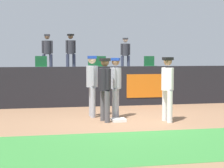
# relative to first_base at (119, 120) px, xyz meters

# --- Properties ---
(ground_plane) EXTENTS (60.00, 60.00, 0.00)m
(ground_plane) POSITION_rel_first_base_xyz_m (0.11, 0.02, -0.04)
(ground_plane) COLOR #936B4C
(grass_foreground_strip) EXTENTS (18.00, 2.80, 0.01)m
(grass_foreground_strip) POSITION_rel_first_base_xyz_m (0.11, -2.88, -0.04)
(grass_foreground_strip) COLOR #388438
(grass_foreground_strip) RESTS_ON ground_plane
(first_base) EXTENTS (0.40, 0.40, 0.08)m
(first_base) POSITION_rel_first_base_xyz_m (0.00, 0.00, 0.00)
(first_base) COLOR white
(first_base) RESTS_ON ground_plane
(player_fielder_home) EXTENTS (0.39, 0.59, 1.85)m
(player_fielder_home) POSITION_rel_first_base_xyz_m (1.36, -0.30, 1.03)
(player_fielder_home) COLOR white
(player_fielder_home) RESTS_ON ground_plane
(player_runner_visitor) EXTENTS (0.45, 0.48, 1.82)m
(player_runner_visitor) POSITION_rel_first_base_xyz_m (0.03, 0.60, 1.01)
(player_runner_visitor) COLOR #9EA3AD
(player_runner_visitor) RESTS_ON ground_plane
(player_coach_visitor) EXTENTS (0.36, 0.53, 1.88)m
(player_coach_visitor) POSITION_rel_first_base_xyz_m (-0.64, 0.92, 1.05)
(player_coach_visitor) COLOR #9EA3AD
(player_coach_visitor) RESTS_ON ground_plane
(player_umpire) EXTENTS (0.41, 0.50, 1.82)m
(player_umpire) POSITION_rel_first_base_xyz_m (-0.39, 0.03, 1.01)
(player_umpire) COLOR #4C4C51
(player_umpire) RESTS_ON ground_plane
(field_wall) EXTENTS (18.00, 0.26, 1.47)m
(field_wall) POSITION_rel_first_base_xyz_m (0.12, 3.23, 0.70)
(field_wall) COLOR black
(field_wall) RESTS_ON ground_plane
(bleacher_platform) EXTENTS (18.00, 4.80, 1.01)m
(bleacher_platform) POSITION_rel_first_base_xyz_m (0.11, 5.80, 0.47)
(bleacher_platform) COLOR #59595E
(bleacher_platform) RESTS_ON ground_plane
(seat_back_center) EXTENTS (0.47, 0.44, 0.84)m
(seat_back_center) POSITION_rel_first_base_xyz_m (0.19, 6.47, 1.44)
(seat_back_center) COLOR #4C4C51
(seat_back_center) RESTS_ON bleacher_platform
(seat_front_right) EXTENTS (0.44, 0.44, 0.84)m
(seat_front_right) POSITION_rel_first_base_xyz_m (2.33, 4.67, 1.44)
(seat_front_right) COLOR #4C4C51
(seat_front_right) RESTS_ON bleacher_platform
(seat_front_left) EXTENTS (0.47, 0.44, 0.84)m
(seat_front_left) POSITION_rel_first_base_xyz_m (-2.17, 4.67, 1.44)
(seat_front_left) COLOR #4C4C51
(seat_front_left) RESTS_ON bleacher_platform
(seat_front_center) EXTENTS (0.46, 0.44, 0.84)m
(seat_front_center) POSITION_rel_first_base_xyz_m (0.23, 4.67, 1.44)
(seat_front_center) COLOR #4C4C51
(seat_front_center) RESTS_ON bleacher_platform
(seat_back_left) EXTENTS (0.47, 0.44, 0.84)m
(seat_back_left) POSITION_rel_first_base_xyz_m (-2.19, 6.47, 1.44)
(seat_back_left) COLOR #4C4C51
(seat_back_left) RESTS_ON bleacher_platform
(spectator_hooded) EXTENTS (0.49, 0.47, 1.88)m
(spectator_hooded) POSITION_rel_first_base_xyz_m (-0.77, 7.45, 2.06)
(spectator_hooded) COLOR #33384C
(spectator_hooded) RESTS_ON bleacher_platform
(spectator_capped) EXTENTS (0.48, 0.33, 1.71)m
(spectator_capped) POSITION_rel_first_base_xyz_m (1.88, 7.32, 1.96)
(spectator_capped) COLOR #33384C
(spectator_capped) RESTS_ON bleacher_platform
(spectator_casual) EXTENTS (0.52, 0.40, 1.86)m
(spectator_casual) POSITION_rel_first_base_xyz_m (-1.88, 7.51, 2.05)
(spectator_casual) COLOR #33384C
(spectator_casual) RESTS_ON bleacher_platform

